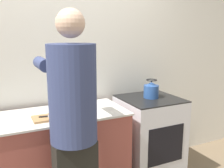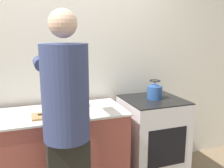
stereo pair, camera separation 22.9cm
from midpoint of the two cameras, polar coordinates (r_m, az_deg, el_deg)
name	(u,v)px [view 1 (the left image)]	position (r m, az deg, el deg)	size (l,w,h in m)	color
wall_back	(62,66)	(2.71, -13.68, 4.06)	(8.00, 0.05, 2.60)	silver
counter	(39,163)	(2.54, -19.01, -16.85)	(1.67, 0.61, 0.91)	#9E4C42
oven	(149,138)	(2.92, 6.18, -12.16)	(0.62, 0.62, 0.94)	silver
person	(73,124)	(1.91, -12.34, -8.91)	(0.39, 0.63, 1.81)	black
cutting_board	(54,117)	(2.29, -15.86, -7.27)	(0.37, 0.19, 0.02)	#A87A4C
knife	(50,116)	(2.28, -16.85, -7.09)	(0.20, 0.07, 0.01)	silver
kettle	(151,90)	(2.75, 6.61, -1.41)	(0.17, 0.17, 0.21)	#284C8C
bowl_prep	(77,103)	(2.53, -10.53, -4.43)	(0.16, 0.16, 0.08)	#426684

